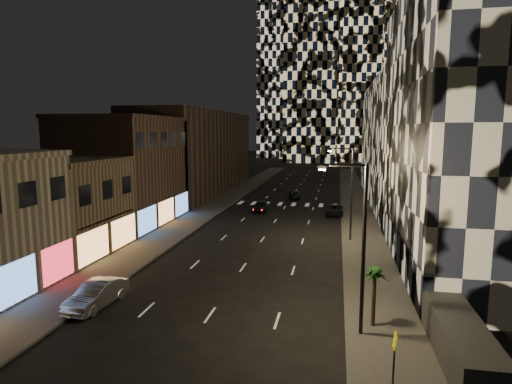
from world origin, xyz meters
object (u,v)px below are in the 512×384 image
at_px(streetlight_near, 359,237).
at_px(car_dark_oncoming, 294,194).
at_px(palm_tree, 375,278).
at_px(ped_sign, 394,351).
at_px(car_silver_parked, 97,295).
at_px(streetlight_far, 349,187).
at_px(car_dark_rightlane, 335,210).
at_px(car_dark_midlane, 261,206).

xyz_separation_m(streetlight_near, car_dark_oncoming, (-7.85, 45.95, -4.71)).
distance_m(car_dark_oncoming, palm_tree, 45.77).
bearing_deg(ped_sign, streetlight_near, 121.39).
distance_m(car_silver_parked, car_dark_oncoming, 45.74).
bearing_deg(streetlight_near, car_dark_oncoming, 99.70).
bearing_deg(palm_tree, streetlight_far, 92.87).
bearing_deg(car_silver_parked, car_dark_rightlane, 71.70).
relative_size(car_dark_midlane, car_dark_rightlane, 0.95).
xyz_separation_m(streetlight_near, car_silver_parked, (-15.55, 0.86, -4.58)).
height_order(car_silver_parked, car_dark_midlane, car_silver_parked).
height_order(car_dark_oncoming, car_dark_rightlane, car_dark_rightlane).
height_order(car_dark_midlane, car_dark_rightlane, car_dark_midlane).
distance_m(streetlight_near, car_dark_rightlane, 33.22).
relative_size(streetlight_far, car_silver_parked, 1.91).
bearing_deg(streetlight_far, car_dark_midlane, 129.70).
height_order(streetlight_far, car_dark_oncoming, streetlight_far).
xyz_separation_m(car_silver_parked, palm_tree, (16.50, 0.22, 2.10)).
height_order(car_dark_rightlane, ped_sign, ped_sign).
bearing_deg(car_dark_oncoming, car_dark_rightlane, 108.49).
distance_m(car_dark_oncoming, car_dark_rightlane, 14.61).
distance_m(streetlight_far, car_dark_rightlane, 13.76).
height_order(car_silver_parked, car_dark_rightlane, car_silver_parked).
xyz_separation_m(car_dark_oncoming, ped_sign, (9.13, -50.95, 1.30)).
bearing_deg(car_dark_oncoming, ped_sign, 92.24).
relative_size(streetlight_far, palm_tree, 2.73).
relative_size(streetlight_near, palm_tree, 2.73).
bearing_deg(car_silver_parked, car_dark_midlane, 87.86).
height_order(streetlight_far, car_dark_rightlane, streetlight_far).
height_order(streetlight_near, car_dark_oncoming, streetlight_near).
bearing_deg(car_silver_parked, streetlight_near, 2.46).
distance_m(streetlight_near, car_silver_parked, 16.24).
bearing_deg(car_dark_rightlane, car_dark_midlane, 177.49).
distance_m(streetlight_near, car_dark_oncoming, 46.85).
xyz_separation_m(car_dark_rightlane, ped_sign, (2.63, -37.86, 1.30)).
xyz_separation_m(streetlight_far, car_dark_oncoming, (-7.85, 25.95, -4.71)).
xyz_separation_m(streetlight_near, ped_sign, (1.27, -5.00, -3.41)).
height_order(car_dark_oncoming, ped_sign, ped_sign).
xyz_separation_m(car_dark_oncoming, car_dark_rightlane, (6.50, -13.09, 0.00)).
bearing_deg(car_silver_parked, ped_sign, -13.58).
xyz_separation_m(car_silver_parked, car_dark_midlane, (4.44, 32.53, -0.03)).
height_order(car_silver_parked, palm_tree, palm_tree).
relative_size(car_silver_parked, palm_tree, 1.43).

